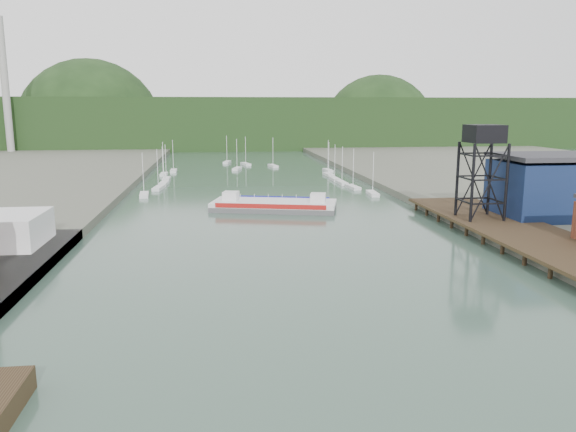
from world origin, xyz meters
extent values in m
plane|color=#2F4A3F|center=(0.00, 0.00, 0.00)|extent=(600.00, 600.00, 0.00)
cube|color=black|center=(37.00, 45.00, 1.90)|extent=(14.00, 70.00, 0.50)
cylinder|color=black|center=(31.00, 45.00, 0.80)|extent=(0.60, 0.60, 2.20)
cylinder|color=black|center=(43.00, 45.00, 0.80)|extent=(0.60, 0.60, 2.20)
cylinder|color=black|center=(32.00, 55.00, 8.65)|extent=(0.50, 0.50, 13.00)
cylinder|color=black|center=(38.00, 55.00, 8.65)|extent=(0.50, 0.50, 13.00)
cylinder|color=black|center=(32.00, 61.00, 8.65)|extent=(0.50, 0.50, 13.00)
cylinder|color=black|center=(38.00, 61.00, 8.65)|extent=(0.50, 0.50, 13.00)
cube|color=black|center=(35.00, 58.00, 16.65)|extent=(5.50, 5.50, 3.00)
cube|color=#0C1A38|center=(50.00, 60.00, 6.60)|extent=(20.00, 14.00, 10.00)
cube|color=#2D2D33|center=(50.00, 60.00, 12.50)|extent=(20.50, 14.50, 0.80)
cube|color=silver|center=(-27.54, 103.89, 0.35)|extent=(2.67, 7.65, 0.90)
cube|color=silver|center=(-25.28, 115.30, 0.35)|extent=(2.81, 7.67, 0.90)
cube|color=silver|center=(-24.71, 124.17, 0.35)|extent=(2.35, 7.59, 0.90)
cube|color=silver|center=(-24.81, 134.09, 0.35)|extent=(2.01, 7.50, 0.90)
cube|color=silver|center=(-26.64, 146.33, 0.35)|extent=(2.00, 7.50, 0.90)
cube|color=silver|center=(-24.32, 156.17, 0.35)|extent=(2.16, 7.54, 0.90)
cube|color=silver|center=(27.56, 99.03, 0.35)|extent=(2.53, 7.62, 0.90)
cube|color=silver|center=(25.46, 110.51, 0.35)|extent=(2.76, 7.67, 0.90)
cube|color=silver|center=(24.46, 119.29, 0.35)|extent=(2.22, 7.56, 0.90)
cube|color=silver|center=(24.27, 128.28, 0.35)|extent=(2.18, 7.54, 0.90)
cube|color=silver|center=(24.67, 139.38, 0.35)|extent=(2.46, 7.61, 0.90)
cube|color=silver|center=(26.78, 150.99, 0.35)|extent=(2.48, 7.61, 0.90)
cube|color=silver|center=(-3.16, 160.00, 0.35)|extent=(3.78, 7.76, 0.90)
cube|color=silver|center=(10.04, 168.00, 0.35)|extent=(3.31, 7.74, 0.90)
cube|color=silver|center=(0.66, 176.00, 0.35)|extent=(3.76, 7.76, 0.90)
cube|color=silver|center=(-6.11, 184.00, 0.35)|extent=(3.40, 7.74, 0.90)
cylinder|color=#989893|center=(-102.00, 235.00, 30.00)|extent=(3.20, 3.20, 60.00)
cube|color=black|center=(0.00, 300.00, 12.00)|extent=(500.00, 120.00, 28.00)
sphere|color=black|center=(-80.00, 300.00, 8.00)|extent=(80.00, 80.00, 80.00)
sphere|color=black|center=(90.00, 310.00, 6.00)|extent=(70.00, 70.00, 70.00)
cube|color=#4E4E50|center=(1.64, 81.96, 0.51)|extent=(27.26, 16.36, 1.02)
cube|color=silver|center=(1.64, 81.96, 1.43)|extent=(27.26, 16.36, 0.82)
cube|color=#A61513|center=(0.33, 76.98, 1.63)|extent=(21.75, 5.86, 0.92)
cube|color=navy|center=(2.95, 86.95, 1.63)|extent=(21.75, 5.86, 0.92)
cube|color=silver|center=(-7.24, 84.30, 2.65)|extent=(3.74, 3.74, 2.04)
cube|color=silver|center=(10.52, 79.63, 2.65)|extent=(3.74, 3.74, 2.04)
camera|label=1|loc=(-9.97, -32.64, 20.96)|focal=35.00mm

